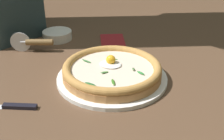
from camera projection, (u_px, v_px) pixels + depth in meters
The scene contains 7 objects.
ground_plane at pixel (104, 80), 0.87m from camera, with size 2.40×2.40×0.03m, color brown.
pizza_plate at pixel (112, 78), 0.84m from camera, with size 0.32×0.32×0.01m, color white.
pizza at pixel (112, 70), 0.83m from camera, with size 0.29×0.29×0.05m.
side_bowl at pixel (57, 35), 1.12m from camera, with size 0.11×0.11×0.03m, color white.
pizza_cutter at pixel (35, 42), 1.01m from camera, with size 0.14×0.08×0.07m.
table_knife at pixel (8, 106), 0.72m from camera, with size 0.20×0.10×0.01m.
folded_napkin at pixel (113, 41), 1.10m from camera, with size 0.14×0.09×0.01m, color maroon.
Camera 1 is at (-0.38, 0.65, 0.43)m, focal length 46.24 mm.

